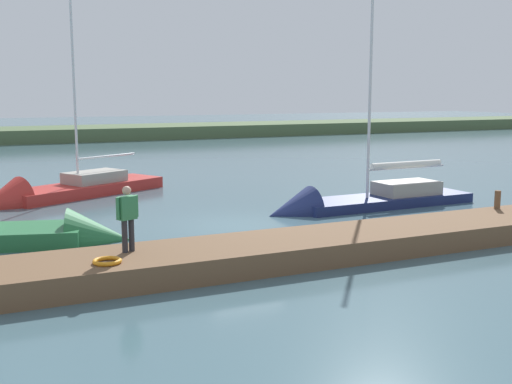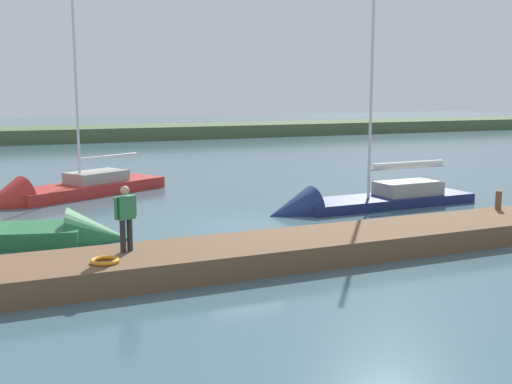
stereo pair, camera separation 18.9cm
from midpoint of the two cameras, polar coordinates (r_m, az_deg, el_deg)
ground_plane at (r=21.31m, az=-1.90°, el=-3.06°), size 200.00×200.00×0.00m
far_shoreline at (r=62.17m, az=-17.26°, el=4.48°), size 180.00×8.00×2.40m
dock_pier at (r=17.16m, az=4.16°, el=-4.99°), size 22.18×2.52×0.61m
mooring_post_near at (r=22.40m, az=20.71°, el=-0.66°), size 0.20×0.20×0.61m
life_ring_buoy at (r=14.80m, az=-13.62°, el=-6.08°), size 0.66×0.66×0.10m
sailboat_outer_mooring at (r=24.74m, az=8.73°, el=-1.18°), size 8.93×2.22×10.04m
sailboat_near_dock at (r=27.86m, az=-17.65°, el=-0.27°), size 8.67×5.96×10.65m
sailboat_behind_pier at (r=20.07m, az=-21.53°, el=-4.10°), size 8.20×4.09×10.04m
person_on_dock at (r=15.55m, az=-11.86°, el=-2.00°), size 0.59×0.36×1.61m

